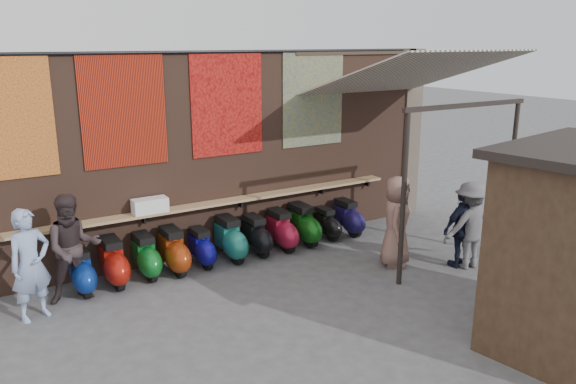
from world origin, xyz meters
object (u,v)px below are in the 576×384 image
object	(u,v)px
scooter_stool_10	(347,218)
shopper_grey	(470,225)
shelf_box	(150,206)
scooter_stool_1	(113,263)
scooter_stool_0	(82,272)
scooter_stool_7	(281,230)
scooter_stool_9	(326,224)
shopper_navy	(463,229)
scooter_stool_3	(174,251)
scooter_stool_8	(303,225)
shopper_tan	(396,221)
diner_left	(30,265)
diner_right	(73,248)
scooter_stool_5	(230,239)
scooter_stool_4	(201,248)
scooter_stool_2	(146,256)
scooter_stool_6	(256,236)

from	to	relation	value
scooter_stool_10	shopper_grey	xyz separation A→B (m)	(0.81, -2.69, 0.45)
shelf_box	scooter_stool_1	world-z (taller)	shelf_box
scooter_stool_0	shopper_grey	xyz separation A→B (m)	(6.51, -2.65, 0.46)
scooter_stool_0	scooter_stool_7	distance (m)	3.97
scooter_stool_9	shopper_navy	distance (m)	2.94
scooter_stool_9	shelf_box	bearing A→B (deg)	175.66
scooter_stool_0	shopper_navy	xyz separation A→B (m)	(6.42, -2.56, 0.37)
scooter_stool_3	shopper_grey	size ratio (longest dim) A/B	0.53
scooter_stool_8	shopper_tan	bearing A→B (deg)	-64.96
scooter_stool_0	scooter_stool_8	size ratio (longest dim) A/B	0.90
diner_left	diner_right	world-z (taller)	diner_right
scooter_stool_1	scooter_stool_5	bearing A→B (deg)	0.15
scooter_stool_3	shopper_navy	size ratio (longest dim) A/B	0.58
scooter_stool_8	scooter_stool_10	size ratio (longest dim) A/B	1.10
shelf_box	shopper_tan	size ratio (longest dim) A/B	0.36
scooter_stool_3	scooter_stool_8	distance (m)	2.87
scooter_stool_4	scooter_stool_7	world-z (taller)	scooter_stool_7
shelf_box	scooter_stool_5	distance (m)	1.70
shelf_box	shopper_tan	xyz separation A→B (m)	(4.04, -2.18, -0.38)
shelf_box	scooter_stool_2	bearing A→B (deg)	-130.63
scooter_stool_5	diner_right	world-z (taller)	diner_right
diner_left	diner_right	distance (m)	0.77
scooter_stool_4	scooter_stool_6	size ratio (longest dim) A/B	0.92
scooter_stool_2	scooter_stool_8	size ratio (longest dim) A/B	0.94
shelf_box	scooter_stool_2	world-z (taller)	shelf_box
scooter_stool_6	diner_right	size ratio (longest dim) A/B	0.45
scooter_stool_1	scooter_stool_9	distance (m)	4.59
diner_right	shopper_grey	xyz separation A→B (m)	(6.64, -2.41, -0.07)
scooter_stool_6	shopper_grey	world-z (taller)	shopper_grey
scooter_stool_0	scooter_stool_7	bearing A→B (deg)	0.46
scooter_stool_3	scooter_stool_10	world-z (taller)	scooter_stool_3
scooter_stool_8	scooter_stool_9	world-z (taller)	scooter_stool_8
scooter_stool_4	diner_left	world-z (taller)	diner_left
scooter_stool_6	shopper_tan	xyz separation A→B (m)	(2.01, -1.89, 0.49)
scooter_stool_10	scooter_stool_6	bearing A→B (deg)	179.92
scooter_stool_0	shopper_navy	world-z (taller)	shopper_navy
scooter_stool_1	scooter_stool_6	distance (m)	2.85
scooter_stool_3	scooter_stool_5	size ratio (longest dim) A/B	0.99
scooter_stool_3	shopper_tan	bearing A→B (deg)	-26.26
scooter_stool_7	scooter_stool_10	world-z (taller)	scooter_stool_7
scooter_stool_2	diner_right	xyz separation A→B (m)	(-1.27, -0.31, 0.51)
scooter_stool_2	shelf_box	bearing A→B (deg)	49.37
shelf_box	scooter_stool_10	xyz separation A→B (m)	(4.33, -0.30, -0.88)
diner_right	shopper_tan	distance (m)	5.76
scooter_stool_9	scooter_stool_10	distance (m)	0.57
scooter_stool_6	shopper_tan	distance (m)	2.80
scooter_stool_7	shopper_tan	world-z (taller)	shopper_tan
scooter_stool_3	shopper_grey	world-z (taller)	shopper_grey
scooter_stool_2	diner_right	bearing A→B (deg)	-166.09
diner_left	shopper_navy	bearing A→B (deg)	-36.45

